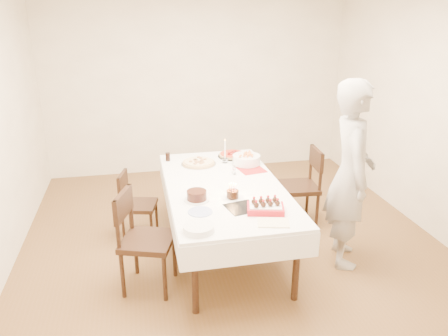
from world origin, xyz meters
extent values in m
plane|color=brown|center=(0.00, 0.00, 0.00)|extent=(5.00, 5.00, 0.00)
cube|color=#F0E7CA|center=(0.00, 2.50, 1.35)|extent=(4.50, 0.04, 2.70)
cube|color=#F0E7CA|center=(0.00, -2.50, 1.35)|extent=(4.50, 0.04, 2.70)
cube|color=#F0E7CA|center=(2.25, 0.00, 1.35)|extent=(0.04, 5.00, 2.70)
cube|color=white|center=(-0.12, -0.03, 0.38)|extent=(1.52, 2.32, 0.75)
imported|color=#9F9B96|center=(1.04, -0.43, 0.92)|extent=(0.61, 0.77, 1.84)
cylinder|color=beige|center=(-0.28, 0.61, 0.77)|extent=(0.53, 0.53, 0.04)
cylinder|color=red|center=(0.16, 0.81, 0.77)|extent=(0.37, 0.37, 0.04)
cube|color=#B21E1E|center=(0.27, 0.33, 0.75)|extent=(0.31, 0.31, 0.01)
cylinder|color=white|center=(0.25, 0.51, 0.81)|extent=(0.40, 0.40, 0.10)
cylinder|color=white|center=(0.03, 0.62, 0.90)|extent=(0.08, 0.08, 0.29)
cylinder|color=black|center=(-0.61, 0.81, 0.80)|extent=(0.06, 0.06, 0.10)
cylinder|color=black|center=(-0.44, -0.34, 0.80)|extent=(0.30, 0.30, 0.10)
cube|color=black|center=(-0.07, -0.58, 0.75)|extent=(0.31, 0.31, 0.01)
cylinder|color=#3E2011|center=(-0.10, -0.36, 0.83)|extent=(0.13, 0.13, 0.13)
cube|color=beige|center=(0.11, -0.92, 0.75)|extent=(0.29, 0.23, 0.02)
cylinder|color=white|center=(-0.51, -0.93, 0.78)|extent=(0.28, 0.28, 0.05)
cylinder|color=white|center=(-0.45, -0.59, 0.75)|extent=(0.22, 0.22, 0.01)
camera|label=1|loc=(-0.95, -4.00, 2.44)|focal=35.00mm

